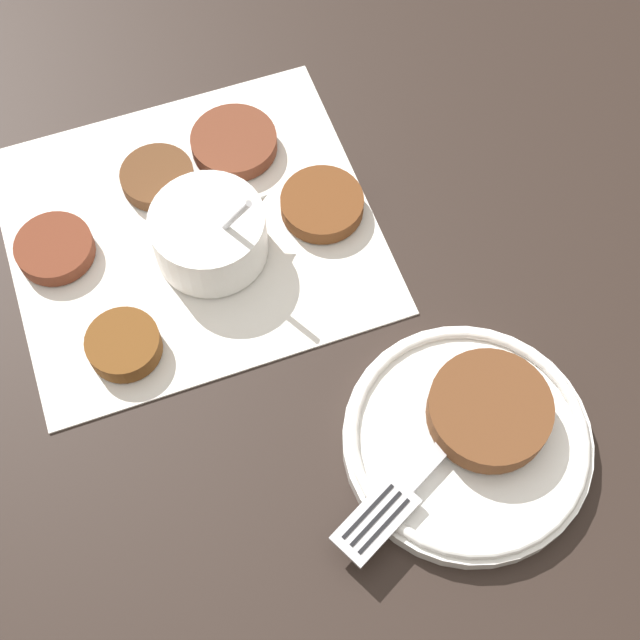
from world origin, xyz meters
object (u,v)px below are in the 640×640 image
sauce_bowl (210,235)px  fritter_on_plate (489,410)px  fork (407,485)px  serving_plate (467,440)px

sauce_bowl → fritter_on_plate: bearing=-66.0°
fritter_on_plate → fork: fritter_on_plate is taller
serving_plate → fritter_on_plate: 0.03m
fritter_on_plate → fork: 0.08m
serving_plate → fritter_on_plate: (0.02, 0.01, 0.02)m
fork → fritter_on_plate: bearing=11.2°
fritter_on_plate → fork: bearing=-168.8°
serving_plate → fritter_on_plate: size_ratio=2.04×
sauce_bowl → fritter_on_plate: (0.10, -0.23, 0.01)m
serving_plate → sauce_bowl: bearing=109.4°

